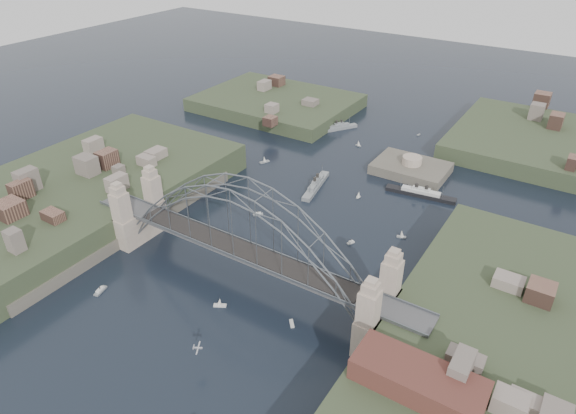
# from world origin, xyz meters

# --- Properties ---
(ground) EXTENTS (500.00, 500.00, 0.00)m
(ground) POSITION_xyz_m (0.00, 0.00, 0.00)
(ground) COLOR black
(ground) RESTS_ON ground
(bridge) EXTENTS (84.00, 13.80, 24.60)m
(bridge) POSITION_xyz_m (0.00, 0.00, 12.32)
(bridge) COLOR #4C4D4F
(bridge) RESTS_ON ground
(shore_west) EXTENTS (50.50, 90.00, 12.00)m
(shore_west) POSITION_xyz_m (-57.32, 0.00, 1.97)
(shore_west) COLOR #313D25
(shore_west) RESTS_ON ground
(shore_east) EXTENTS (50.50, 90.00, 12.00)m
(shore_east) POSITION_xyz_m (57.32, 0.00, 1.97)
(shore_east) COLOR #313D25
(shore_east) RESTS_ON ground
(headland_nw) EXTENTS (60.00, 45.00, 9.00)m
(headland_nw) POSITION_xyz_m (-55.00, 95.00, 0.50)
(headland_nw) COLOR #313D25
(headland_nw) RESTS_ON ground
(headland_ne) EXTENTS (70.00, 55.00, 9.50)m
(headland_ne) POSITION_xyz_m (50.00, 110.00, 0.75)
(headland_ne) COLOR #313D25
(headland_ne) RESTS_ON ground
(fort_island) EXTENTS (22.00, 16.00, 9.40)m
(fort_island) POSITION_xyz_m (12.00, 70.00, -0.34)
(fort_island) COLOR #544E43
(fort_island) RESTS_ON ground
(wharf_shed) EXTENTS (20.00, 8.00, 4.00)m
(wharf_shed) POSITION_xyz_m (44.00, -14.00, 10.00)
(wharf_shed) COLOR #592D26
(wharf_shed) RESTS_ON shore_east
(naval_cruiser_near) EXTENTS (5.73, 18.05, 5.38)m
(naval_cruiser_near) POSITION_xyz_m (-7.98, 45.69, 0.83)
(naval_cruiser_near) COLOR gray
(naval_cruiser_near) RESTS_ON ground
(naval_cruiser_far) EXTENTS (9.80, 13.53, 5.00)m
(naval_cruiser_far) POSITION_xyz_m (-23.10, 88.85, 0.78)
(naval_cruiser_far) COLOR gray
(naval_cruiser_far) RESTS_ON ground
(ocean_liner) EXTENTS (20.15, 5.09, 4.90)m
(ocean_liner) POSITION_xyz_m (19.72, 57.63, 0.76)
(ocean_liner) COLOR black
(ocean_liner) RESTS_ON ground
(aeroplane) EXTENTS (1.86, 2.84, 0.45)m
(aeroplane) POSITION_xyz_m (7.77, -23.84, 4.80)
(aeroplane) COLOR #B2B4BA
(small_boat_a) EXTENTS (2.54, 2.45, 1.43)m
(small_boat_a) POSITION_xyz_m (-13.49, 24.06, 0.28)
(small_boat_a) COLOR silver
(small_boat_a) RESTS_ON ground
(small_boat_b) EXTENTS (1.43, 2.04, 1.43)m
(small_boat_b) POSITION_xyz_m (13.51, 25.68, 0.29)
(small_boat_b) COLOR silver
(small_boat_b) RESTS_ON ground
(small_boat_c) EXTENTS (2.78, 2.08, 2.38)m
(small_boat_c) POSITION_xyz_m (0.70, -9.38, 0.81)
(small_boat_c) COLOR silver
(small_boat_c) RESTS_ON ground
(small_boat_d) EXTENTS (2.45, 1.43, 2.38)m
(small_boat_d) POSITION_xyz_m (23.05, 34.81, 0.88)
(small_boat_d) COLOR silver
(small_boat_d) RESTS_ON ground
(small_boat_e) EXTENTS (2.42, 3.47, 2.38)m
(small_boat_e) POSITION_xyz_m (-30.44, 51.31, 0.70)
(small_boat_e) COLOR silver
(small_boat_e) RESTS_ON ground
(small_boat_f) EXTENTS (1.31, 1.49, 2.38)m
(small_boat_f) POSITION_xyz_m (5.25, 47.00, 1.05)
(small_boat_f) COLOR silver
(small_boat_f) RESTS_ON ground
(small_boat_h) EXTENTS (2.15, 1.28, 2.38)m
(small_boat_h) POSITION_xyz_m (-10.40, 79.28, 0.93)
(small_boat_h) COLOR silver
(small_boat_h) RESTS_ON ground
(small_boat_i) EXTENTS (1.98, 2.49, 2.38)m
(small_boat_i) POSITION_xyz_m (26.86, 12.28, 0.86)
(small_boat_i) COLOR silver
(small_boat_i) RESTS_ON ground
(small_boat_j) EXTENTS (1.88, 3.54, 1.43)m
(small_boat_j) POSITION_xyz_m (-23.99, -19.76, 0.28)
(small_boat_j) COLOR silver
(small_boat_j) RESTS_ON ground
(small_boat_k) EXTENTS (0.84, 1.73, 0.45)m
(small_boat_k) POSITION_xyz_m (3.81, 99.65, 0.15)
(small_boat_k) COLOR silver
(small_boat_k) RESTS_ON ground
(small_boat_l) EXTENTS (2.12, 2.07, 0.45)m
(small_boat_l) POSITION_xyz_m (-38.02, 25.75, 0.15)
(small_boat_l) COLOR silver
(small_boat_l) RESTS_ON ground
(small_boat_m) EXTENTS (2.00, 2.14, 0.45)m
(small_boat_m) POSITION_xyz_m (16.12, -5.75, 0.15)
(small_boat_m) COLOR silver
(small_boat_m) RESTS_ON ground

